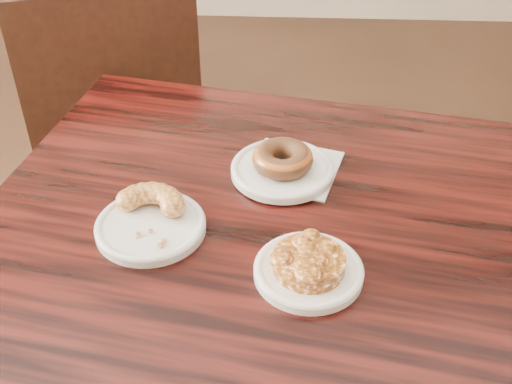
{
  "coord_description": "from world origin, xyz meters",
  "views": [
    {
      "loc": [
        -0.06,
        -0.82,
        1.37
      ],
      "look_at": [
        -0.1,
        -0.09,
        0.8
      ],
      "focal_mm": 45.0,
      "sensor_mm": 36.0,
      "label": 1
    }
  ],
  "objects_px": {
    "glazed_donut": "(283,158)",
    "apple_fritter": "(309,260)",
    "cruller_fragment": "(149,215)",
    "chair_far": "(120,135)"
  },
  "relations": [
    {
      "from": "glazed_donut",
      "to": "apple_fritter",
      "type": "bearing_deg",
      "value": -80.14
    },
    {
      "from": "glazed_donut",
      "to": "cruller_fragment",
      "type": "height_order",
      "value": "glazed_donut"
    },
    {
      "from": "glazed_donut",
      "to": "cruller_fragment",
      "type": "xyz_separation_m",
      "value": [
        -0.19,
        -0.15,
        -0.0
      ]
    },
    {
      "from": "glazed_donut",
      "to": "chair_far",
      "type": "bearing_deg",
      "value": 127.16
    },
    {
      "from": "chair_far",
      "to": "apple_fritter",
      "type": "xyz_separation_m",
      "value": [
        0.47,
        -0.79,
        0.33
      ]
    },
    {
      "from": "glazed_donut",
      "to": "apple_fritter",
      "type": "distance_m",
      "value": 0.23
    },
    {
      "from": "apple_fritter",
      "to": "cruller_fragment",
      "type": "height_order",
      "value": "cruller_fragment"
    },
    {
      "from": "glazed_donut",
      "to": "apple_fritter",
      "type": "relative_size",
      "value": 0.73
    },
    {
      "from": "cruller_fragment",
      "to": "chair_far",
      "type": "bearing_deg",
      "value": 108.69
    },
    {
      "from": "chair_far",
      "to": "cruller_fragment",
      "type": "height_order",
      "value": "chair_far"
    }
  ]
}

